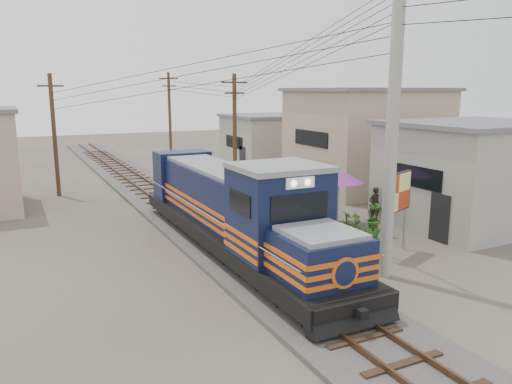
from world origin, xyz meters
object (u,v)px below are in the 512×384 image
locomotive (235,211)px  market_umbrella (339,176)px  billboard (397,195)px  vendor (374,204)px

locomotive → market_umbrella: bearing=16.1°
locomotive → market_umbrella: size_ratio=5.76×
locomotive → market_umbrella: 6.19m
locomotive → billboard: size_ratio=4.79×
market_umbrella → vendor: market_umbrella is taller
billboard → vendor: 4.99m
billboard → market_umbrella: 4.56m
market_umbrella → vendor: size_ratio=1.55×
billboard → market_umbrella: size_ratio=1.20×
locomotive → vendor: locomotive is taller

